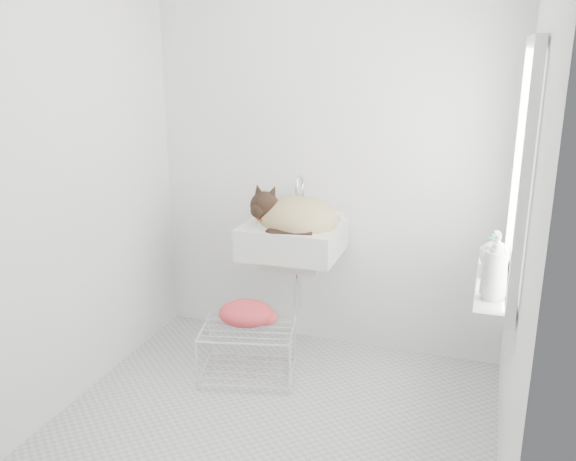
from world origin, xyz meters
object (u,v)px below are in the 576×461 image
(sink, at_px, (293,224))
(bottle_a, at_px, (492,298))
(cat, at_px, (294,218))
(bottle_b, at_px, (493,277))
(bottle_c, at_px, (493,268))
(wire_rack, at_px, (248,353))

(sink, height_order, bottle_a, bottle_a)
(sink, relative_size, bottle_a, 2.34)
(sink, distance_m, cat, 0.05)
(bottle_b, relative_size, bottle_c, 1.05)
(wire_rack, bearing_deg, cat, 63.43)
(bottle_a, relative_size, bottle_c, 1.33)
(bottle_a, bearing_deg, cat, 144.95)
(wire_rack, bearing_deg, bottle_a, -19.31)
(cat, bearing_deg, bottle_b, -20.78)
(cat, bearing_deg, bottle_a, -30.68)
(bottle_a, bearing_deg, bottle_c, 90.00)
(cat, bearing_deg, sink, 125.07)
(sink, height_order, cat, cat)
(sink, xyz_separation_m, bottle_b, (1.14, -0.55, 0.00))
(wire_rack, height_order, bottle_b, bottle_b)
(sink, distance_m, bottle_c, 1.21)
(bottle_a, bearing_deg, sink, 144.59)
(sink, distance_m, wire_rack, 0.80)
(wire_rack, relative_size, bottle_b, 2.73)
(cat, height_order, wire_rack, cat)
(wire_rack, bearing_deg, bottle_b, -8.44)
(bottle_c, bearing_deg, cat, 160.55)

